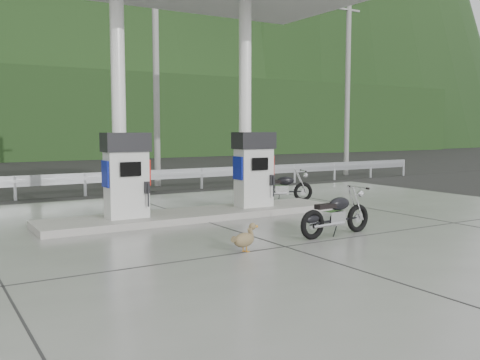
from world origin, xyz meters
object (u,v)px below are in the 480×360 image
motorcycle_right (282,188)px  duck (244,240)px  gas_pump_left (126,175)px  motorcycle_left (336,215)px  gas_pump_right (254,169)px

motorcycle_right → duck: bearing=-111.7°
gas_pump_left → duck: size_ratio=3.29×
motorcycle_right → motorcycle_left: bearing=-93.6°
gas_pump_left → motorcycle_left: (3.01, -3.20, -0.66)m
motorcycle_right → duck: (-4.14, -4.65, -0.19)m
duck → motorcycle_left: bearing=-10.3°
motorcycle_left → duck: motorcycle_left is taller
motorcycle_left → gas_pump_right: bearing=81.9°
gas_pump_left → gas_pump_right: size_ratio=1.00×
gas_pump_right → motorcycle_right: (1.72, 1.18, -0.67)m
motorcycle_left → duck: size_ratio=3.03×
gas_pump_right → motorcycle_left: 3.27m
gas_pump_left → motorcycle_right: size_ratio=1.11×
gas_pump_right → motorcycle_left: (-0.19, -3.20, -0.66)m
gas_pump_left → duck: bearing=-77.3°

